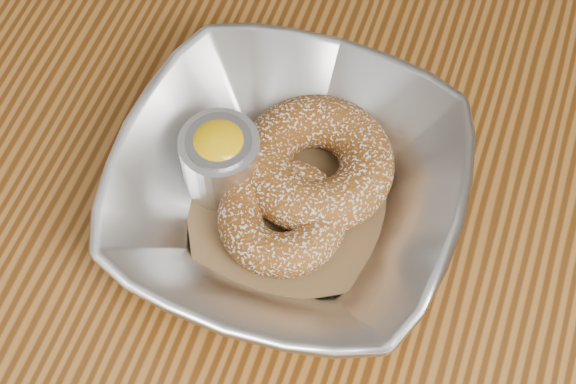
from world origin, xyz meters
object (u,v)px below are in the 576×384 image
(table, at_px, (264,299))
(serving_bowl, at_px, (288,192))
(donut_back, at_px, (316,163))
(donut_front, at_px, (282,217))
(ramekin, at_px, (221,158))

(table, bearing_deg, serving_bowl, 73.28)
(donut_back, height_order, donut_front, donut_back)
(serving_bowl, bearing_deg, ramekin, 172.61)
(donut_back, bearing_deg, ramekin, -160.97)
(donut_back, bearing_deg, serving_bowl, -111.24)
(table, xyz_separation_m, serving_bowl, (0.01, 0.03, 0.13))
(serving_bowl, relative_size, ramekin, 4.22)
(donut_back, xyz_separation_m, ramekin, (-0.06, -0.02, 0.01))
(donut_front, bearing_deg, table, -129.85)
(table, height_order, donut_back, donut_back)
(donut_front, xyz_separation_m, ramekin, (-0.05, 0.02, 0.01))
(table, xyz_separation_m, ramekin, (-0.04, 0.04, 0.14))
(table, height_order, donut_front, donut_front)
(table, distance_m, donut_front, 0.13)
(donut_back, distance_m, ramekin, 0.07)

